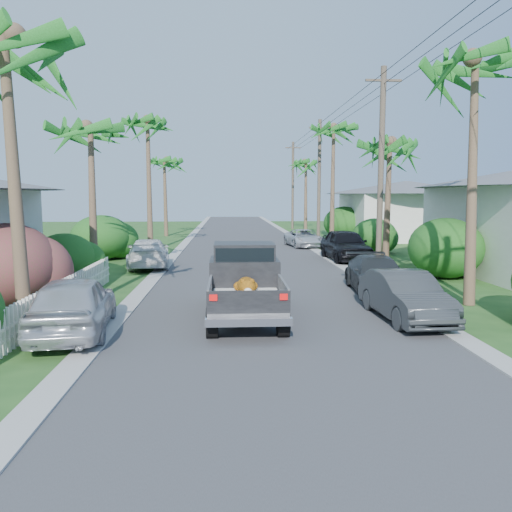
{
  "coord_description": "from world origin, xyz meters",
  "views": [
    {
      "loc": [
        -1.23,
        -9.08,
        3.37
      ],
      "look_at": [
        -0.28,
        7.42,
        1.4
      ],
      "focal_mm": 35.0,
      "sensor_mm": 36.0,
      "label": 1
    }
  ],
  "objects": [
    {
      "name": "picket_fence",
      "position": [
        -6.0,
        5.5,
        0.5
      ],
      "size": [
        0.1,
        11.0,
        1.0
      ],
      "primitive_type": "cube",
      "color": "white",
      "rests_on": "ground"
    },
    {
      "name": "road",
      "position": [
        0.0,
        25.0,
        0.01
      ],
      "size": [
        8.0,
        100.0,
        0.02
      ],
      "primitive_type": "cube",
      "color": "#38383A",
      "rests_on": "ground"
    },
    {
      "name": "shrub_r_c",
      "position": [
        7.5,
        20.0,
        1.05
      ],
      "size": [
        2.6,
        2.86,
        2.1
      ],
      "primitive_type": "ellipsoid",
      "color": "#144619",
      "rests_on": "ground"
    },
    {
      "name": "house_right_far",
      "position": [
        13.0,
        30.0,
        2.12
      ],
      "size": [
        9.0,
        8.0,
        4.6
      ],
      "color": "silver",
      "rests_on": "ground"
    },
    {
      "name": "palm_l_c",
      "position": [
        -6.0,
        22.0,
        7.91
      ],
      "size": [
        4.4,
        4.4,
        9.2
      ],
      "color": "brown",
      "rests_on": "ground"
    },
    {
      "name": "shrub_l_b",
      "position": [
        -7.8,
        6.0,
        1.3
      ],
      "size": [
        3.0,
        3.3,
        2.6
      ],
      "primitive_type": "ellipsoid",
      "color": "#B4194B",
      "rests_on": "ground"
    },
    {
      "name": "utility_pole_d",
      "position": [
        5.6,
        43.0,
        4.6
      ],
      "size": [
        1.6,
        0.26,
        9.0
      ],
      "color": "brown",
      "rests_on": "ground"
    },
    {
      "name": "parked_car_rd",
      "position": [
        3.9,
        24.14,
        0.58
      ],
      "size": [
        2.46,
        4.39,
        1.16
      ],
      "primitive_type": "imported",
      "rotation": [
        0.0,
        0.0,
        0.13
      ],
      "color": "silver",
      "rests_on": "ground"
    },
    {
      "name": "palm_r_a",
      "position": [
        6.3,
        6.0,
        7.42
      ],
      "size": [
        4.4,
        4.4,
        8.7
      ],
      "color": "brown",
      "rests_on": "ground"
    },
    {
      "name": "parked_car_rm",
      "position": [
        4.0,
        7.94,
        0.63
      ],
      "size": [
        2.07,
        4.46,
        1.26
      ],
      "primitive_type": "imported",
      "rotation": [
        0.0,
        0.0,
        -0.07
      ],
      "color": "#282B2C",
      "rests_on": "ground"
    },
    {
      "name": "shrub_l_c",
      "position": [
        -7.4,
        10.0,
        1.0
      ],
      "size": [
        2.4,
        2.64,
        2.0
      ],
      "primitive_type": "ellipsoid",
      "color": "#144619",
      "rests_on": "ground"
    },
    {
      "name": "utility_pole_b",
      "position": [
        5.6,
        13.0,
        4.6
      ],
      "size": [
        1.6,
        0.26,
        9.0
      ],
      "color": "brown",
      "rests_on": "ground"
    },
    {
      "name": "shrub_r_b",
      "position": [
        7.8,
        11.0,
        1.25
      ],
      "size": [
        3.0,
        3.3,
        2.5
      ],
      "primitive_type": "ellipsoid",
      "color": "#144619",
      "rests_on": "ground"
    },
    {
      "name": "palm_l_b",
      "position": [
        -6.8,
        12.0,
        6.15
      ],
      "size": [
        4.4,
        4.4,
        7.4
      ],
      "color": "brown",
      "rests_on": "ground"
    },
    {
      "name": "palm_r_d",
      "position": [
        6.5,
        40.0,
        6.74
      ],
      "size": [
        4.4,
        4.4,
        8.0
      ],
      "color": "brown",
      "rests_on": "ground"
    },
    {
      "name": "shrub_l_d",
      "position": [
        -8.0,
        18.0,
        1.2
      ],
      "size": [
        3.2,
        3.52,
        2.4
      ],
      "primitive_type": "ellipsoid",
      "color": "#144619",
      "rests_on": "ground"
    },
    {
      "name": "shrub_r_d",
      "position": [
        8.0,
        30.0,
        1.3
      ],
      "size": [
        3.2,
        3.52,
        2.6
      ],
      "primitive_type": "ellipsoid",
      "color": "#144619",
      "rests_on": "ground"
    },
    {
      "name": "curb_right",
      "position": [
        4.3,
        25.0,
        0.03
      ],
      "size": [
        0.6,
        100.0,
        0.06
      ],
      "primitive_type": "cube",
      "color": "#A5A39E",
      "rests_on": "ground"
    },
    {
      "name": "curb_left",
      "position": [
        -4.3,
        25.0,
        0.03
      ],
      "size": [
        0.6,
        100.0,
        0.06
      ],
      "primitive_type": "cube",
      "color": "#A5A39E",
      "rests_on": "ground"
    },
    {
      "name": "parked_car_rf",
      "position": [
        5.0,
        16.84,
        0.82
      ],
      "size": [
        2.1,
        4.89,
        1.64
      ],
      "primitive_type": "imported",
      "rotation": [
        0.0,
        0.0,
        0.03
      ],
      "color": "black",
      "rests_on": "ground"
    },
    {
      "name": "parked_car_rn",
      "position": [
        3.6,
        4.06,
        0.66
      ],
      "size": [
        1.58,
        4.05,
        1.31
      ],
      "primitive_type": "imported",
      "rotation": [
        0.0,
        0.0,
        0.05
      ],
      "color": "#303436",
      "rests_on": "ground"
    },
    {
      "name": "palm_l_d",
      "position": [
        -6.5,
        34.0,
        6.44
      ],
      "size": [
        4.4,
        4.4,
        7.7
      ],
      "color": "brown",
      "rests_on": "ground"
    },
    {
      "name": "palm_r_c",
      "position": [
        6.2,
        26.0,
        8.11
      ],
      "size": [
        4.4,
        4.4,
        9.4
      ],
      "color": "brown",
      "rests_on": "ground"
    },
    {
      "name": "palm_l_a",
      "position": [
        -6.2,
        3.0,
        6.93
      ],
      "size": [
        4.4,
        4.4,
        8.2
      ],
      "color": "brown",
      "rests_on": "ground"
    },
    {
      "name": "utility_pole_c",
      "position": [
        5.6,
        28.0,
        4.6
      ],
      "size": [
        1.6,
        0.26,
        9.0
      ],
      "color": "brown",
      "rests_on": "ground"
    },
    {
      "name": "palm_r_b",
      "position": [
        6.6,
        15.0,
        5.95
      ],
      "size": [
        4.4,
        4.4,
        7.2
      ],
      "color": "brown",
      "rests_on": "ground"
    },
    {
      "name": "parked_car_ln",
      "position": [
        -5.0,
        3.11,
        0.74
      ],
      "size": [
        2.27,
        4.51,
        1.47
      ],
      "primitive_type": "imported",
      "rotation": [
        0.0,
        0.0,
        3.27
      ],
      "color": "silver",
      "rests_on": "ground"
    },
    {
      "name": "pickup_truck",
      "position": [
        -0.76,
        4.81,
        1.01
      ],
      "size": [
        1.98,
        5.12,
        2.06
      ],
      "color": "black",
      "rests_on": "ground"
    },
    {
      "name": "parked_car_lf",
      "position": [
        -5.0,
        14.79,
        0.68
      ],
      "size": [
        2.49,
        4.88,
        1.36
      ],
      "primitive_type": "imported",
      "rotation": [
        0.0,
        0.0,
        3.27
      ],
      "color": "silver",
      "rests_on": "ground"
    },
    {
      "name": "ground",
      "position": [
        0.0,
        0.0,
        0.0
      ],
      "size": [
        120.0,
        120.0,
        0.0
      ],
      "primitive_type": "plane",
      "color": "#234C1C",
      "rests_on": "ground"
    }
  ]
}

